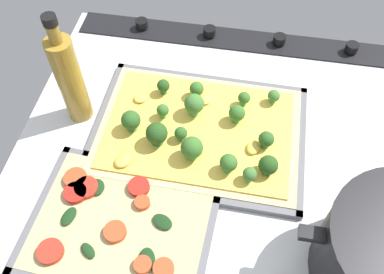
{
  "coord_description": "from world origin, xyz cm",
  "views": [
    {
      "loc": [
        -0.61,
        42.61,
        64.15
      ],
      "look_at": [
        6.58,
        0.54,
        3.73
      ],
      "focal_mm": 38.74,
      "sensor_mm": 36.0,
      "label": 1
    }
  ],
  "objects_px": {
    "baking_tray_front": "(199,133)",
    "baking_tray_back": "(122,225)",
    "veggie_pizza_back": "(117,222)",
    "broccoli_pizza": "(199,130)",
    "oil_bottle": "(70,78)"
  },
  "relations": [
    {
      "from": "baking_tray_front",
      "to": "veggie_pizza_back",
      "type": "distance_m",
      "value": 0.23
    },
    {
      "from": "oil_bottle",
      "to": "baking_tray_front",
      "type": "bearing_deg",
      "value": 177.14
    },
    {
      "from": "baking_tray_back",
      "to": "veggie_pizza_back",
      "type": "relative_size",
      "value": 1.09
    },
    {
      "from": "broccoli_pizza",
      "to": "oil_bottle",
      "type": "bearing_deg",
      "value": -3.89
    },
    {
      "from": "broccoli_pizza",
      "to": "oil_bottle",
      "type": "distance_m",
      "value": 0.25
    },
    {
      "from": "broccoli_pizza",
      "to": "oil_bottle",
      "type": "height_order",
      "value": "oil_bottle"
    },
    {
      "from": "baking_tray_front",
      "to": "baking_tray_back",
      "type": "height_order",
      "value": "same"
    },
    {
      "from": "baking_tray_back",
      "to": "veggie_pizza_back",
      "type": "xyz_separation_m",
      "value": [
        0.01,
        -0.0,
        0.01
      ]
    },
    {
      "from": "baking_tray_front",
      "to": "veggie_pizza_back",
      "type": "xyz_separation_m",
      "value": [
        0.1,
        0.2,
        0.01
      ]
    },
    {
      "from": "veggie_pizza_back",
      "to": "baking_tray_front",
      "type": "bearing_deg",
      "value": -116.58
    },
    {
      "from": "baking_tray_back",
      "to": "baking_tray_front",
      "type": "bearing_deg",
      "value": -114.81
    },
    {
      "from": "baking_tray_back",
      "to": "veggie_pizza_back",
      "type": "bearing_deg",
      "value": -12.66
    },
    {
      "from": "veggie_pizza_back",
      "to": "oil_bottle",
      "type": "bearing_deg",
      "value": -57.89
    },
    {
      "from": "veggie_pizza_back",
      "to": "oil_bottle",
      "type": "distance_m",
      "value": 0.27
    },
    {
      "from": "broccoli_pizza",
      "to": "baking_tray_back",
      "type": "xyz_separation_m",
      "value": [
        0.1,
        0.2,
        -0.02
      ]
    }
  ]
}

